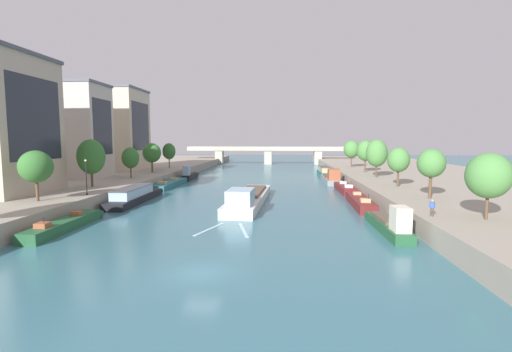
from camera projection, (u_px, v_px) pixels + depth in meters
ground_plane at (201, 273)px, 26.09m from camera, size 400.00×400.00×0.00m
quay_left at (95, 176)px, 83.26m from camera, size 36.00×170.00×2.11m
quay_right at (430, 179)px, 77.87m from camera, size 36.00×170.00×2.11m
barge_midriver at (249, 198)px, 53.48m from camera, size 5.36×24.81×3.16m
wake_behind_barge at (226, 230)px, 38.52m from camera, size 5.59×6.04×0.03m
moored_boat_left_far at (65, 224)px, 38.37m from camera, size 2.23×12.71×2.19m
moored_boat_left_midway at (135, 196)px, 55.24m from camera, size 3.35×16.91×2.39m
moored_boat_left_lone at (170, 184)px, 73.76m from camera, size 2.96×15.96×2.13m
moored_boat_left_gap_after at (190, 175)px, 86.89m from camera, size 1.90×10.06×3.41m
moored_boat_right_gap_after at (389, 224)px, 37.15m from camera, size 2.11×12.04×3.27m
moored_boat_right_second at (360, 202)px, 52.00m from camera, size 2.72×14.14×2.34m
moored_boat_right_downstream at (345, 188)px, 66.11m from camera, size 2.46×12.11×2.33m
moored_boat_right_near at (331, 178)px, 80.17m from camera, size 3.13×14.99×3.30m
moored_boat_right_far at (324, 172)px, 95.73m from camera, size 2.61×12.98×2.40m
tree_left_end_of_row at (36, 167)px, 43.37m from camera, size 3.78×3.78×6.00m
tree_left_third at (91, 157)px, 56.60m from camera, size 4.15×4.15×7.34m
tree_left_by_lamp at (130, 158)px, 69.54m from camera, size 3.22×3.22×5.80m
tree_left_far at (152, 153)px, 81.17m from camera, size 3.99×3.99×6.45m
tree_left_distant at (169, 151)px, 93.93m from camera, size 3.26×3.26×6.32m
tree_right_past_mid at (489, 176)px, 33.24m from camera, size 3.88×3.88×6.11m
tree_right_third at (431, 164)px, 45.24m from camera, size 3.33×3.33×6.13m
tree_right_second at (399, 160)px, 56.74m from camera, size 3.37×3.37×6.05m
tree_right_far at (377, 153)px, 70.92m from camera, size 4.05×4.05×7.27m
tree_right_by_lamp at (365, 151)px, 81.67m from camera, size 3.74×3.74×7.04m
tree_right_nearest at (352, 149)px, 95.83m from camera, size 4.11×4.11×6.97m
lamppost_left_bank at (86, 176)px, 48.28m from camera, size 0.28×0.28×4.67m
building_left_middle at (72, 130)px, 70.86m from camera, size 12.59×9.37×18.00m
building_left_far_end at (115, 129)px, 88.79m from camera, size 13.24×13.15×19.35m
bridge_far at (268, 153)px, 139.36m from camera, size 61.32×4.40×6.60m
person_on_quay at (432, 207)px, 34.94m from camera, size 0.48×0.34×1.62m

